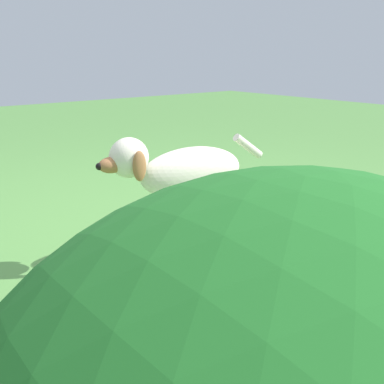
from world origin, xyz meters
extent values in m
plane|color=#548C42|center=(0.00, 0.00, 0.00)|extent=(14.00, 14.00, 0.00)
ellipsoid|color=silver|center=(-0.03, -0.21, 0.41)|extent=(0.56, 0.27, 0.24)
cylinder|color=silver|center=(-0.21, -0.25, 0.15)|extent=(0.06, 0.06, 0.29)
cylinder|color=silver|center=(-0.20, -0.12, 0.15)|extent=(0.06, 0.06, 0.29)
cylinder|color=silver|center=(0.13, -0.29, 0.15)|extent=(0.06, 0.06, 0.29)
cylinder|color=silver|center=(0.15, -0.16, 0.15)|extent=(0.06, 0.06, 0.29)
ellipsoid|color=silver|center=(-0.35, -0.17, 0.52)|extent=(0.19, 0.18, 0.18)
ellipsoid|color=#9E663D|center=(-0.43, -0.16, 0.49)|extent=(0.13, 0.09, 0.07)
sphere|color=black|center=(-0.49, -0.15, 0.49)|extent=(0.03, 0.03, 0.03)
ellipsoid|color=#9E663D|center=(-0.35, -0.25, 0.49)|extent=(0.07, 0.04, 0.13)
ellipsoid|color=#9E663D|center=(-0.34, -0.09, 0.49)|extent=(0.07, 0.04, 0.13)
cylinder|color=silver|center=(0.30, -0.24, 0.50)|extent=(0.18, 0.06, 0.14)
sphere|color=#BFDE3A|center=(-0.50, -0.78, 0.03)|extent=(0.07, 0.07, 0.07)
sphere|color=#C4E237|center=(0.09, -0.74, 0.03)|extent=(0.07, 0.07, 0.07)
sphere|color=yellow|center=(0.49, -0.40, 0.03)|extent=(0.07, 0.07, 0.07)
sphere|color=#C2D62E|center=(0.54, 0.04, 0.03)|extent=(0.07, 0.07, 0.07)
cylinder|color=teal|center=(0.72, 0.50, 0.03)|extent=(0.22, 0.22, 0.06)
camera|label=1|loc=(-1.41, -1.93, 0.96)|focal=44.95mm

